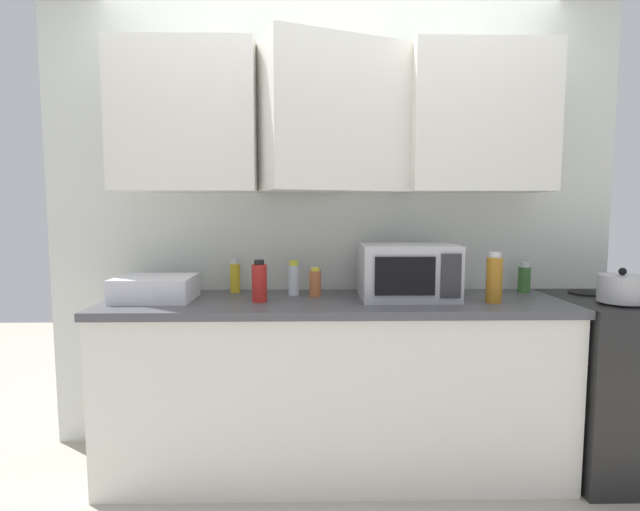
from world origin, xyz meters
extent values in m
cube|color=silver|center=(0.00, 0.03, 1.30)|extent=(3.19, 0.06, 2.60)
cube|color=white|center=(-0.76, -0.15, 1.83)|extent=(0.73, 0.33, 0.75)
cube|color=white|center=(0.00, -0.20, 1.83)|extent=(0.80, 0.56, 0.75)
cube|color=white|center=(0.76, -0.15, 1.83)|extent=(0.73, 0.33, 0.75)
cube|color=white|center=(0.00, -0.30, 0.43)|extent=(2.29, 0.60, 0.86)
cube|color=#4C4C51|center=(0.00, -0.30, 0.88)|extent=(2.32, 0.63, 0.04)
cube|color=black|center=(1.55, -0.32, 0.45)|extent=(0.76, 0.64, 0.90)
cylinder|color=black|center=(1.38, -0.46, 0.91)|extent=(0.18, 0.18, 0.01)
cylinder|color=black|center=(1.38, -0.18, 0.91)|extent=(0.18, 0.18, 0.01)
cylinder|color=#B2B2B7|center=(1.38, -0.46, 0.98)|extent=(0.21, 0.21, 0.13)
sphere|color=black|center=(1.38, -0.46, 1.06)|extent=(0.04, 0.04, 0.04)
cube|color=#B7B7BC|center=(0.38, -0.27, 1.04)|extent=(0.48, 0.36, 0.28)
cube|color=black|center=(0.33, -0.46, 1.04)|extent=(0.29, 0.01, 0.18)
cube|color=#2D2D33|center=(0.55, -0.46, 1.04)|extent=(0.10, 0.01, 0.21)
cube|color=silver|center=(-0.91, -0.30, 0.96)|extent=(0.38, 0.30, 0.12)
cylinder|color=silver|center=(-0.21, -0.18, 0.98)|extent=(0.06, 0.06, 0.16)
cylinder|color=yellow|center=(-0.21, -0.18, 1.07)|extent=(0.05, 0.05, 0.03)
cylinder|color=red|center=(-0.38, -0.36, 0.99)|extent=(0.07, 0.07, 0.19)
cylinder|color=black|center=(-0.38, -0.36, 1.10)|extent=(0.05, 0.05, 0.02)
cylinder|color=#BC6638|center=(-0.10, -0.22, 0.97)|extent=(0.06, 0.06, 0.14)
cylinder|color=yellow|center=(-0.10, -0.22, 1.04)|extent=(0.04, 0.04, 0.02)
cylinder|color=#AD701E|center=(0.78, -0.40, 1.01)|extent=(0.08, 0.08, 0.22)
cylinder|color=silver|center=(0.78, -0.40, 1.14)|extent=(0.06, 0.06, 0.03)
cylinder|color=#386B2D|center=(1.06, -0.11, 0.97)|extent=(0.07, 0.07, 0.14)
cylinder|color=silver|center=(1.06, -0.11, 1.05)|extent=(0.05, 0.05, 0.03)
cylinder|color=gold|center=(-0.54, -0.09, 0.98)|extent=(0.05, 0.05, 0.16)
cylinder|color=silver|center=(-0.54, -0.09, 1.07)|extent=(0.04, 0.04, 0.03)
camera|label=1|loc=(-0.12, -2.67, 1.35)|focal=26.37mm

